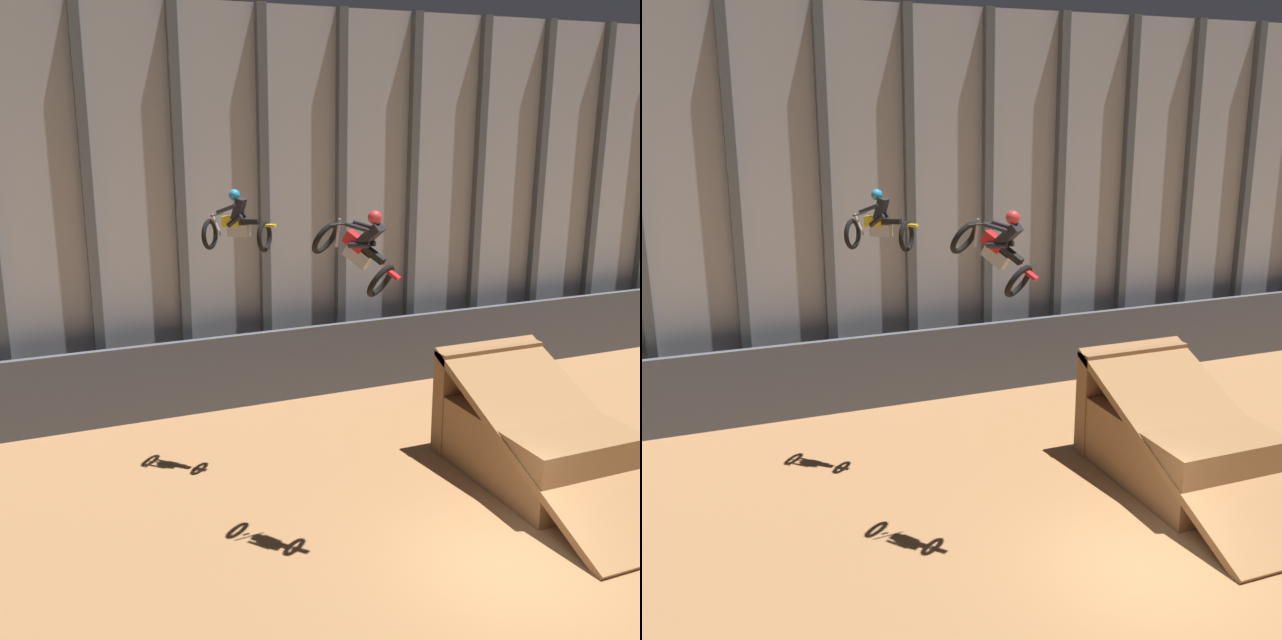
# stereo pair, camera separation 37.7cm
# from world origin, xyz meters

# --- Properties ---
(ground_plane) EXTENTS (60.00, 60.00, 0.00)m
(ground_plane) POSITION_xyz_m (0.00, 0.00, 0.00)
(ground_plane) COLOR #996B42
(arena_back_wall) EXTENTS (32.00, 0.40, 11.61)m
(arena_back_wall) POSITION_xyz_m (0.00, 11.23, 5.80)
(arena_back_wall) COLOR #A3A8B2
(arena_back_wall) RESTS_ON ground_plane
(lower_barrier) EXTENTS (31.36, 0.20, 2.26)m
(lower_barrier) POSITION_xyz_m (0.00, 10.07, 1.13)
(lower_barrier) COLOR #474C56
(lower_barrier) RESTS_ON ground_plane
(dirt_ramp) EXTENTS (3.02, 6.39, 2.92)m
(dirt_ramp) POSITION_xyz_m (2.83, 3.20, 0.97)
(dirt_ramp) COLOR olive
(dirt_ramp) RESTS_ON ground_plane
(rider_bike_left_air) EXTENTS (1.63, 1.55, 1.45)m
(rider_bike_left_air) POSITION_xyz_m (-3.50, 6.34, 6.06)
(rider_bike_left_air) COLOR black
(rider_bike_right_air) EXTENTS (1.56, 1.79, 1.70)m
(rider_bike_right_air) POSITION_xyz_m (-2.38, 2.11, 6.11)
(rider_bike_right_air) COLOR black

